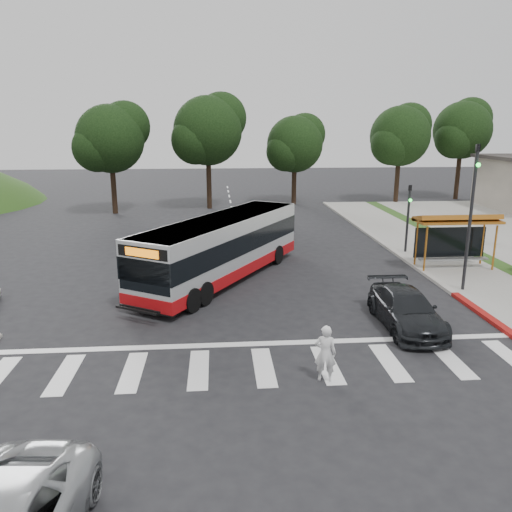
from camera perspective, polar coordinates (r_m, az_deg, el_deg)
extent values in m
plane|color=black|center=(20.37, -0.45, -6.14)|extent=(140.00, 140.00, 0.00)
cube|color=gray|center=(30.54, 19.46, 0.22)|extent=(4.00, 40.00, 0.12)
cube|color=#9E9991|center=(29.78, 15.94, 0.17)|extent=(0.30, 40.00, 0.15)
cube|color=maroon|center=(21.14, 25.29, -6.60)|extent=(0.32, 6.00, 0.15)
cube|color=silver|center=(15.80, 0.88, -12.55)|extent=(18.00, 2.60, 0.01)
cylinder|color=#A6601B|center=(26.27, 18.80, 0.74)|extent=(0.10, 0.10, 2.30)
cylinder|color=#A6601B|center=(27.88, 25.62, 0.84)|extent=(0.10, 0.10, 2.30)
cylinder|color=#A6601B|center=(27.34, 17.83, 1.34)|extent=(0.10, 0.10, 2.30)
cylinder|color=#A6601B|center=(28.90, 24.46, 1.41)|extent=(0.10, 0.10, 2.30)
cube|color=#A6601B|center=(27.30, 22.02, 3.75)|extent=(4.20, 1.60, 0.12)
cube|color=#A6601B|center=(27.31, 22.00, 4.08)|extent=(4.20, 1.32, 0.51)
cube|color=black|center=(28.06, 21.24, 1.48)|extent=(3.80, 0.06, 1.60)
cube|color=gray|center=(27.71, 21.63, -0.31)|extent=(3.60, 0.40, 0.08)
cylinder|color=black|center=(23.57, 23.27, 3.73)|extent=(0.14, 0.14, 6.50)
imported|color=black|center=(23.27, 23.96, 10.39)|extent=(0.16, 0.20, 1.00)
sphere|color=#19E533|center=(23.13, 24.08, 9.49)|extent=(0.18, 0.18, 0.18)
cylinder|color=black|center=(30.05, 16.95, 3.99)|extent=(0.14, 0.14, 4.00)
imported|color=black|center=(29.83, 17.16, 6.82)|extent=(0.16, 0.20, 1.00)
sphere|color=#19E533|center=(29.71, 17.24, 6.10)|extent=(0.18, 0.18, 0.18)
cylinder|color=black|center=(50.34, 15.82, 8.48)|extent=(0.44, 0.44, 4.40)
sphere|color=black|center=(50.10, 16.14, 13.02)|extent=(5.60, 5.60, 5.60)
sphere|color=black|center=(51.28, 17.10, 14.10)|extent=(4.20, 4.20, 4.20)
sphere|color=black|center=(49.13, 15.28, 12.24)|extent=(3.92, 3.92, 3.92)
cylinder|color=black|center=(54.92, 22.05, 8.57)|extent=(0.44, 0.44, 4.84)
sphere|color=black|center=(54.71, 22.50, 13.14)|extent=(5.60, 5.60, 5.60)
sphere|color=black|center=(55.97, 23.28, 14.21)|extent=(4.20, 4.20, 4.20)
sphere|color=black|center=(53.66, 21.81, 12.37)|extent=(3.92, 3.92, 3.92)
cylinder|color=black|center=(45.25, -5.40, 8.48)|extent=(0.44, 0.44, 4.84)
sphere|color=black|center=(45.00, -5.54, 14.06)|extent=(6.00, 6.00, 6.00)
sphere|color=black|center=(45.90, -4.00, 15.47)|extent=(4.50, 4.50, 4.50)
sphere|color=black|center=(44.29, -6.92, 13.02)|extent=(4.20, 4.20, 4.20)
cylinder|color=black|center=(47.85, 4.37, 8.30)|extent=(0.44, 0.44, 3.96)
sphere|color=black|center=(47.59, 4.45, 12.62)|extent=(5.20, 5.20, 5.20)
sphere|color=black|center=(48.51, 5.58, 13.69)|extent=(3.90, 3.90, 3.90)
sphere|color=black|center=(46.84, 3.44, 11.83)|extent=(3.64, 3.64, 3.64)
cylinder|color=black|center=(44.14, -15.95, 7.55)|extent=(0.44, 0.44, 4.40)
sphere|color=black|center=(43.87, -16.33, 12.73)|extent=(5.60, 5.60, 5.60)
sphere|color=black|center=(44.48, -14.75, 14.14)|extent=(4.20, 4.20, 4.20)
sphere|color=black|center=(43.41, -17.74, 11.69)|extent=(3.92, 3.92, 3.92)
imported|color=silver|center=(14.80, 7.93, -10.96)|extent=(0.72, 0.56, 1.73)
imported|color=black|center=(19.29, 16.76, -5.85)|extent=(1.93, 4.69, 1.36)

